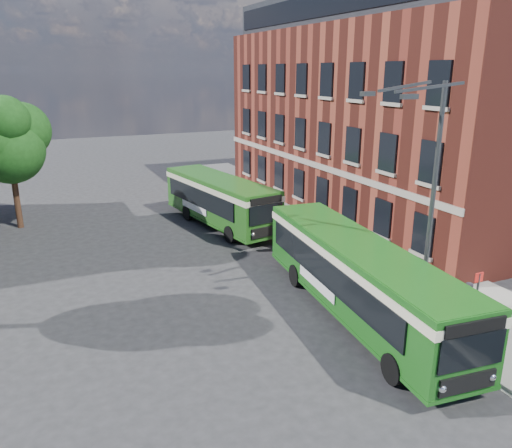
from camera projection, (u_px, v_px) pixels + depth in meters
name	position (u px, v px, depth m)	size (l,w,h in m)	color
ground	(283.00, 317.00, 19.75)	(120.00, 120.00, 0.00)	#252527
pavement	(327.00, 234.00, 29.43)	(6.00, 48.00, 0.15)	gray
kerb_line	(280.00, 242.00, 28.26)	(0.12, 48.00, 0.01)	beige
brick_office	(388.00, 107.00, 33.61)	(12.10, 26.00, 14.20)	maroon
street_lamp	(425.00, 198.00, 18.47)	(2.96, 2.38, 9.00)	#393C3E
bus_stop_sign	(476.00, 299.00, 17.83)	(0.35, 0.08, 2.52)	#393C3E
bus_front	(358.00, 272.00, 19.33)	(3.76, 12.68, 3.02)	#195817
bus_rear	(220.00, 197.00, 30.78)	(4.19, 10.37, 3.02)	#215919
pedestrian_a	(466.00, 302.00, 18.81)	(0.60, 0.39, 1.64)	black
pedestrian_b	(416.00, 285.00, 20.24)	(0.82, 0.64, 1.69)	black
tree_right	(9.00, 139.00, 29.31)	(4.75, 4.51, 8.02)	#362013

